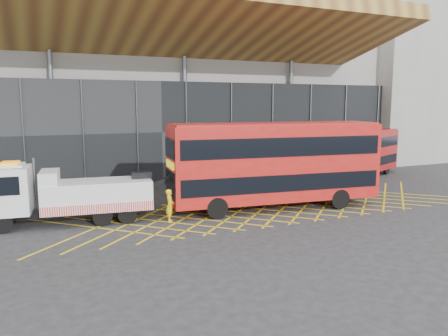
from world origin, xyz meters
name	(u,v)px	position (x,y,z in m)	size (l,w,h in m)	color
ground_plane	(186,218)	(0.00, 0.00, 0.00)	(120.00, 120.00, 0.00)	#262628
road_markings	(273,208)	(5.60, 0.00, 0.01)	(27.96, 7.16, 0.01)	yellow
construction_building	(139,74)	(1.92, 18.40, 8.98)	(55.00, 23.97, 18.00)	gray
east_building	(403,71)	(32.00, 16.00, 10.00)	(15.00, 12.00, 20.00)	gray
recovery_truck	(65,194)	(-6.11, 1.43, 1.58)	(9.89, 3.37, 3.43)	black
bus_towed	(275,161)	(5.64, -0.03, 2.85)	(12.86, 4.35, 5.13)	#AD140F
bus_second	(363,151)	(18.34, 6.68, 2.21)	(9.80, 6.11, 3.98)	maroon
worker	(170,206)	(-1.01, -0.42, 0.88)	(0.64, 0.42, 1.76)	yellow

